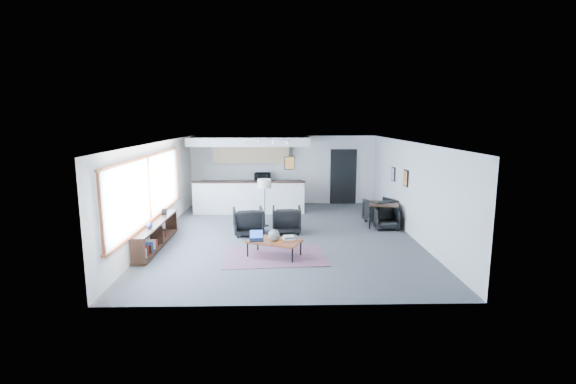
{
  "coord_description": "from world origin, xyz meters",
  "views": [
    {
      "loc": [
        -0.19,
        -11.35,
        3.22
      ],
      "look_at": [
        0.09,
        0.4,
        1.16
      ],
      "focal_mm": 26.0,
      "sensor_mm": 36.0,
      "label": 1
    }
  ],
  "objects_px": {
    "armchair_left": "(248,220)",
    "floor_lamp": "(264,185)",
    "coffee_table": "(274,241)",
    "armchair_right": "(287,218)",
    "dining_chair_far": "(380,212)",
    "ceramic_pot": "(274,235)",
    "microwave": "(262,176)",
    "dining_table": "(384,205)",
    "laptop": "(256,237)",
    "dining_chair_near": "(386,219)",
    "book_stack": "(289,238)"
  },
  "relations": [
    {
      "from": "coffee_table",
      "to": "floor_lamp",
      "type": "height_order",
      "value": "floor_lamp"
    },
    {
      "from": "laptop",
      "to": "book_stack",
      "type": "xyz_separation_m",
      "value": [
        0.77,
        0.04,
        -0.03
      ]
    },
    {
      "from": "armchair_right",
      "to": "laptop",
      "type": "bearing_deg",
      "value": 70.07
    },
    {
      "from": "book_stack",
      "to": "dining_chair_near",
      "type": "bearing_deg",
      "value": 38.91
    },
    {
      "from": "armchair_left",
      "to": "floor_lamp",
      "type": "bearing_deg",
      "value": -122.83
    },
    {
      "from": "ceramic_pot",
      "to": "microwave",
      "type": "xyz_separation_m",
      "value": [
        -0.49,
        6.03,
        0.58
      ]
    },
    {
      "from": "coffee_table",
      "to": "armchair_left",
      "type": "height_order",
      "value": "armchair_left"
    },
    {
      "from": "dining_chair_far",
      "to": "book_stack",
      "type": "bearing_deg",
      "value": 23.96
    },
    {
      "from": "book_stack",
      "to": "dining_chair_far",
      "type": "bearing_deg",
      "value": 46.24
    },
    {
      "from": "laptop",
      "to": "ceramic_pot",
      "type": "bearing_deg",
      "value": -13.27
    },
    {
      "from": "dining_chair_far",
      "to": "armchair_right",
      "type": "bearing_deg",
      "value": -3.2
    },
    {
      "from": "laptop",
      "to": "book_stack",
      "type": "height_order",
      "value": "laptop"
    },
    {
      "from": "microwave",
      "to": "dining_chair_far",
      "type": "bearing_deg",
      "value": -27.61
    },
    {
      "from": "armchair_right",
      "to": "microwave",
      "type": "bearing_deg",
      "value": -77.97
    },
    {
      "from": "armchair_right",
      "to": "ceramic_pot",
      "type": "bearing_deg",
      "value": 81.02
    },
    {
      "from": "book_stack",
      "to": "dining_chair_far",
      "type": "xyz_separation_m",
      "value": [
        2.94,
        3.07,
        -0.08
      ]
    },
    {
      "from": "dining_chair_near",
      "to": "dining_chair_far",
      "type": "distance_m",
      "value": 0.7
    },
    {
      "from": "ceramic_pot",
      "to": "coffee_table",
      "type": "bearing_deg",
      "value": 81.31
    },
    {
      "from": "laptop",
      "to": "book_stack",
      "type": "relative_size",
      "value": 1.08
    },
    {
      "from": "microwave",
      "to": "dining_table",
      "type": "bearing_deg",
      "value": -31.41
    },
    {
      "from": "ceramic_pot",
      "to": "armchair_left",
      "type": "height_order",
      "value": "armchair_left"
    },
    {
      "from": "armchair_left",
      "to": "dining_chair_far",
      "type": "height_order",
      "value": "armchair_left"
    },
    {
      "from": "book_stack",
      "to": "floor_lamp",
      "type": "relative_size",
      "value": 0.22
    },
    {
      "from": "ceramic_pot",
      "to": "armchair_right",
      "type": "distance_m",
      "value": 2.18
    },
    {
      "from": "coffee_table",
      "to": "dining_table",
      "type": "relative_size",
      "value": 1.3
    },
    {
      "from": "laptop",
      "to": "dining_table",
      "type": "height_order",
      "value": "dining_table"
    },
    {
      "from": "laptop",
      "to": "dining_table",
      "type": "relative_size",
      "value": 0.33
    },
    {
      "from": "coffee_table",
      "to": "floor_lamp",
      "type": "relative_size",
      "value": 0.96
    },
    {
      "from": "armchair_left",
      "to": "microwave",
      "type": "height_order",
      "value": "microwave"
    },
    {
      "from": "ceramic_pot",
      "to": "book_stack",
      "type": "height_order",
      "value": "ceramic_pot"
    },
    {
      "from": "armchair_right",
      "to": "dining_chair_near",
      "type": "xyz_separation_m",
      "value": [
        2.95,
        0.33,
        -0.12
      ]
    },
    {
      "from": "dining_chair_near",
      "to": "armchair_right",
      "type": "bearing_deg",
      "value": -173.25
    },
    {
      "from": "coffee_table",
      "to": "armchair_right",
      "type": "relative_size",
      "value": 1.67
    },
    {
      "from": "laptop",
      "to": "book_stack",
      "type": "distance_m",
      "value": 0.78
    },
    {
      "from": "microwave",
      "to": "ceramic_pot",
      "type": "bearing_deg",
      "value": -75.89
    },
    {
      "from": "armchair_left",
      "to": "dining_chair_far",
      "type": "bearing_deg",
      "value": -172.11
    },
    {
      "from": "dining_table",
      "to": "microwave",
      "type": "bearing_deg",
      "value": 139.12
    },
    {
      "from": "book_stack",
      "to": "dining_table",
      "type": "bearing_deg",
      "value": 42.07
    },
    {
      "from": "coffee_table",
      "to": "dining_chair_far",
      "type": "relative_size",
      "value": 1.9
    },
    {
      "from": "book_stack",
      "to": "microwave",
      "type": "relative_size",
      "value": 0.58
    },
    {
      "from": "ceramic_pot",
      "to": "book_stack",
      "type": "bearing_deg",
      "value": 16.8
    },
    {
      "from": "ceramic_pot",
      "to": "laptop",
      "type": "bearing_deg",
      "value": 171.15
    },
    {
      "from": "dining_table",
      "to": "dining_chair_near",
      "type": "xyz_separation_m",
      "value": [
        0.0,
        -0.28,
        -0.36
      ]
    },
    {
      "from": "dining_chair_far",
      "to": "dining_chair_near",
      "type": "bearing_deg",
      "value": 67.72
    },
    {
      "from": "ceramic_pot",
      "to": "book_stack",
      "type": "xyz_separation_m",
      "value": [
        0.36,
        0.11,
        -0.09
      ]
    },
    {
      "from": "coffee_table",
      "to": "floor_lamp",
      "type": "distance_m",
      "value": 3.05
    },
    {
      "from": "book_stack",
      "to": "dining_chair_near",
      "type": "xyz_separation_m",
      "value": [
        2.94,
        2.37,
        -0.15
      ]
    },
    {
      "from": "book_stack",
      "to": "microwave",
      "type": "distance_m",
      "value": 6.03
    },
    {
      "from": "coffee_table",
      "to": "dining_table",
      "type": "bearing_deg",
      "value": 62.12
    },
    {
      "from": "armchair_right",
      "to": "floor_lamp",
      "type": "distance_m",
      "value": 1.32
    }
  ]
}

